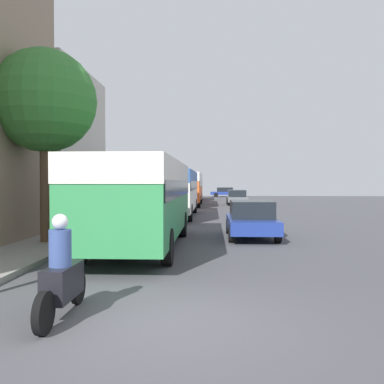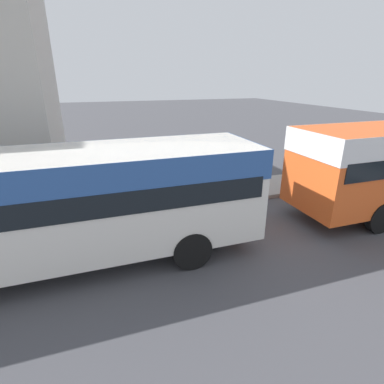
# 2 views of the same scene
# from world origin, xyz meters

# --- Properties ---
(bus_following) EXTENTS (2.60, 10.61, 2.92)m
(bus_following) POSITION_xyz_m (-1.80, 20.49, 1.91)
(bus_following) COLOR silver
(bus_following) RESTS_ON ground_plane
(pedestrian_near_curb) EXTENTS (0.38, 0.38, 1.63)m
(pedestrian_near_curb) POSITION_xyz_m (-5.48, 19.85, 0.98)
(pedestrian_near_curb) COLOR #232838
(pedestrian_near_curb) RESTS_ON sidewalk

